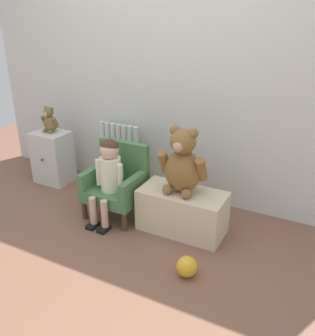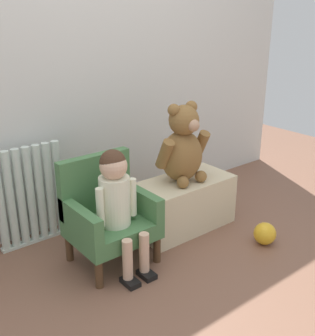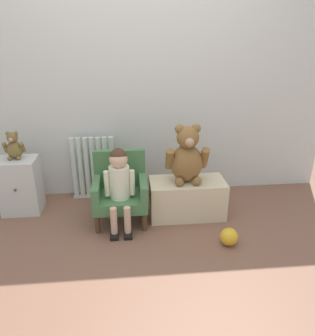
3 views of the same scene
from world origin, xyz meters
name	(u,v)px [view 2 (image 2 of 3)]	position (x,y,z in m)	size (l,w,h in m)	color
ground_plane	(201,294)	(0.00, 0.00, 0.00)	(6.00, 6.00, 0.00)	brown
back_wall	(77,40)	(0.00, 1.17, 1.20)	(3.80, 0.05, 2.40)	silver
radiator	(31,196)	(-0.45, 1.04, 0.31)	(0.43, 0.05, 0.63)	silver
child_armchair	(107,214)	(-0.18, 0.59, 0.29)	(0.45, 0.40, 0.61)	#457343
child_figure	(117,195)	(-0.18, 0.49, 0.45)	(0.25, 0.35, 0.69)	silver
low_bench	(184,204)	(0.41, 0.60, 0.17)	(0.67, 0.33, 0.34)	beige
large_teddy_bear	(183,147)	(0.40, 0.61, 0.57)	(0.37, 0.26, 0.51)	brown
toy_ball	(265,234)	(0.66, 0.12, 0.07)	(0.14, 0.14, 0.14)	gold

